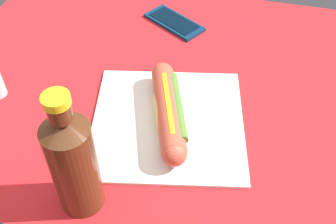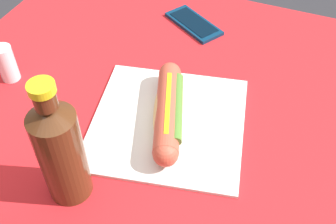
% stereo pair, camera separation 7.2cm
% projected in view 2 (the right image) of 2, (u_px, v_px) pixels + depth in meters
% --- Properties ---
extents(dining_table, '(1.06, 0.91, 0.73)m').
position_uv_depth(dining_table, '(137.00, 186.00, 0.81)').
color(dining_table, brown).
rests_on(dining_table, ground).
extents(paper_wrapper, '(0.32, 0.32, 0.01)m').
position_uv_depth(paper_wrapper, '(168.00, 122.00, 0.74)').
color(paper_wrapper, silver).
rests_on(paper_wrapper, dining_table).
extents(hot_dog, '(0.23, 0.11, 0.05)m').
position_uv_depth(hot_dog, '(169.00, 111.00, 0.72)').
color(hot_dog, '#E5BC75').
rests_on(hot_dog, paper_wrapper).
extents(cell_phone, '(0.13, 0.15, 0.01)m').
position_uv_depth(cell_phone, '(194.00, 24.00, 0.95)').
color(cell_phone, '#0A2D4C').
rests_on(cell_phone, dining_table).
extents(soda_bottle, '(0.07, 0.07, 0.22)m').
position_uv_depth(soda_bottle, '(60.00, 150.00, 0.58)').
color(soda_bottle, '#4C2814').
rests_on(soda_bottle, dining_table).
extents(salt_shaker, '(0.04, 0.04, 0.08)m').
position_uv_depth(salt_shaker, '(7.00, 63.00, 0.80)').
color(salt_shaker, silver).
rests_on(salt_shaker, dining_table).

